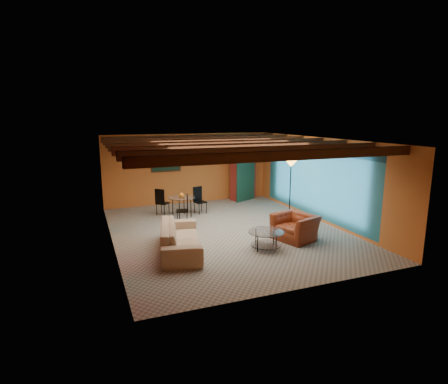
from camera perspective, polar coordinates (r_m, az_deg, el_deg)
name	(u,v)px	position (r m, az deg, el deg)	size (l,w,h in m)	color
room	(225,151)	(10.59, 0.18, 6.33)	(6.52, 8.01, 2.71)	gray
sofa	(180,238)	(9.36, -6.80, -7.06)	(2.44, 0.95, 0.71)	tan
armchair	(295,227)	(10.33, 11.02, -5.40)	(1.09, 0.95, 0.71)	maroon
coffee_table	(266,240)	(9.56, 6.53, -7.41)	(0.93, 0.93, 0.47)	silver
dining_table	(182,203)	(12.44, -6.61, -1.76)	(1.81, 1.81, 0.94)	silver
armoire	(243,178)	(14.92, 2.99, 2.20)	(1.01, 0.50, 1.78)	maroon
floor_lamp	(290,188)	(12.60, 10.27, 0.58)	(0.39, 0.39, 1.92)	black
ceiling_fan	(227,152)	(10.49, 0.40, 6.28)	(1.50, 1.50, 0.44)	#472614
painting	(166,162)	(14.08, -9.04, 4.63)	(1.05, 0.03, 0.65)	black
potted_plant	(243,151)	(14.77, 3.03, 6.46)	(0.41, 0.35, 0.45)	#26661E
vase	(181,187)	(12.32, -6.67, 0.81)	(0.19, 0.19, 0.19)	orange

